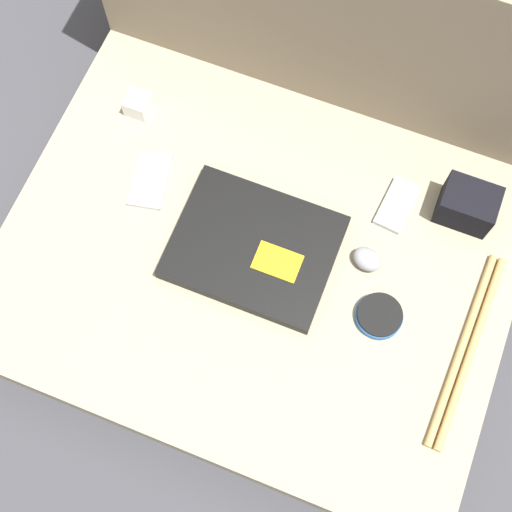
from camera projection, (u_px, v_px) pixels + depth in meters
The scene contains 11 objects.
ground_plane at pixel (256, 281), 1.55m from camera, with size 8.00×8.00×0.00m, color #38383D.
couch_seat at pixel (256, 271), 1.48m from camera, with size 1.01×0.78×0.14m.
couch_backrest at pixel (345, 22), 1.43m from camera, with size 1.01×0.20×0.57m.
laptop at pixel (254, 247), 1.41m from camera, with size 0.32×0.25×0.03m.
computer_mouse at pixel (367, 259), 1.39m from camera, with size 0.07×0.06×0.03m.
speaker_puck at pixel (379, 316), 1.36m from camera, with size 0.09×0.09×0.02m.
phone_silver at pixel (150, 180), 1.47m from camera, with size 0.09×0.14×0.01m.
phone_black at pixel (397, 205), 1.45m from camera, with size 0.07×0.12×0.01m.
camera_pouch at pixel (467, 205), 1.41m from camera, with size 0.11×0.08×0.08m.
charger_brick at pixel (138, 105), 1.51m from camera, with size 0.05×0.05×0.04m.
drumstick_pair at pixel (466, 349), 1.34m from camera, with size 0.05×0.40×0.02m.
Camera 1 is at (0.17, -0.44, 1.47)m, focal length 50.00 mm.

